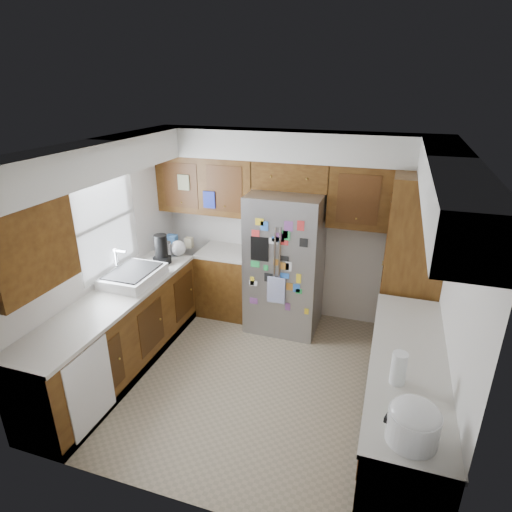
# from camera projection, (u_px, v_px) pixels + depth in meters

# --- Properties ---
(floor) EXTENTS (3.60, 3.60, 0.00)m
(floor) POSITION_uv_depth(u_px,v_px,m) (255.00, 378.00, 4.72)
(floor) COLOR gray
(floor) RESTS_ON ground
(room_shell) EXTENTS (3.64, 3.24, 2.52)m
(room_shell) POSITION_uv_depth(u_px,v_px,m) (257.00, 209.00, 4.38)
(room_shell) COLOR silver
(room_shell) RESTS_ON ground
(left_counter_run) EXTENTS (1.36, 3.20, 0.92)m
(left_counter_run) POSITION_uv_depth(u_px,v_px,m) (145.00, 323.00, 4.97)
(left_counter_run) COLOR #3F220C
(left_counter_run) RESTS_ON ground
(right_counter_run) EXTENTS (0.63, 2.25, 0.92)m
(right_counter_run) POSITION_uv_depth(u_px,v_px,m) (402.00, 407.00, 3.71)
(right_counter_run) COLOR #3F220C
(right_counter_run) RESTS_ON ground
(pantry) EXTENTS (0.60, 0.90, 2.15)m
(pantry) POSITION_uv_depth(u_px,v_px,m) (411.00, 266.00, 4.89)
(pantry) COLOR #3F220C
(pantry) RESTS_ON ground
(fridge) EXTENTS (0.90, 0.79, 1.80)m
(fridge) POSITION_uv_depth(u_px,v_px,m) (285.00, 262.00, 5.43)
(fridge) COLOR #949499
(fridge) RESTS_ON ground
(bridge_cabinet) EXTENTS (0.96, 0.34, 0.35)m
(bridge_cabinet) POSITION_uv_depth(u_px,v_px,m) (292.00, 175.00, 5.22)
(bridge_cabinet) COLOR #3F220C
(bridge_cabinet) RESTS_ON fridge
(fridge_top_items) EXTENTS (0.66, 0.32, 0.28)m
(fridge_top_items) POSITION_uv_depth(u_px,v_px,m) (287.00, 150.00, 5.08)
(fridge_top_items) COLOR #2159A8
(fridge_top_items) RESTS_ON bridge_cabinet
(sink_assembly) EXTENTS (0.52, 0.70, 0.37)m
(sink_assembly) POSITION_uv_depth(u_px,v_px,m) (133.00, 276.00, 4.86)
(sink_assembly) COLOR white
(sink_assembly) RESTS_ON left_counter_run
(left_counter_clutter) EXTENTS (0.38, 0.91, 0.38)m
(left_counter_clutter) POSITION_uv_depth(u_px,v_px,m) (169.00, 248.00, 5.48)
(left_counter_clutter) COLOR black
(left_counter_clutter) RESTS_ON left_counter_run
(rice_cooker) EXTENTS (0.34, 0.33, 0.29)m
(rice_cooker) POSITION_uv_depth(u_px,v_px,m) (414.00, 422.00, 2.67)
(rice_cooker) COLOR white
(rice_cooker) RESTS_ON right_counter_run
(paper_towel) EXTENTS (0.12, 0.12, 0.26)m
(paper_towel) POSITION_uv_depth(u_px,v_px,m) (399.00, 368.00, 3.20)
(paper_towel) COLOR white
(paper_towel) RESTS_ON right_counter_run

